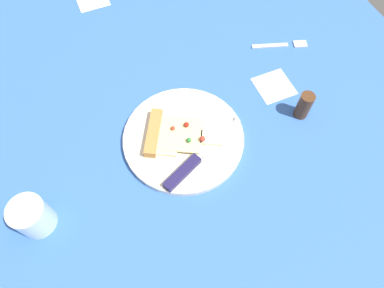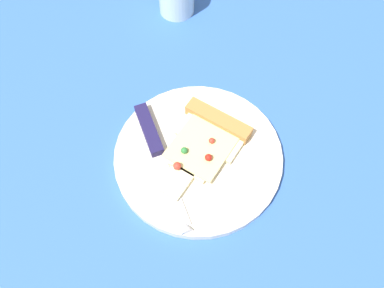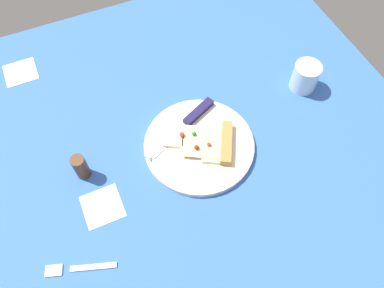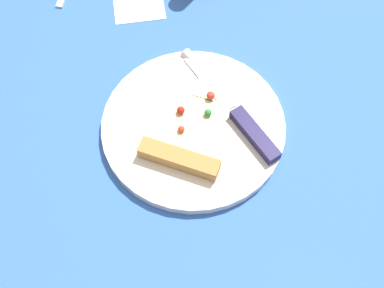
% 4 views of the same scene
% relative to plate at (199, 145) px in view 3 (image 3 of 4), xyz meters
% --- Properties ---
extents(ground_plane, '(1.28, 1.28, 0.03)m').
position_rel_plate_xyz_m(ground_plane, '(-0.03, 0.06, -0.02)').
color(ground_plane, '#3360B7').
rests_on(ground_plane, ground).
extents(plate, '(0.28, 0.28, 0.02)m').
position_rel_plate_xyz_m(plate, '(0.00, 0.00, 0.00)').
color(plate, silver).
rests_on(plate, ground_plane).
extents(pizza_slice, '(0.15, 0.19, 0.03)m').
position_rel_plate_xyz_m(pizza_slice, '(-0.01, -0.02, 0.02)').
color(pizza_slice, beige).
rests_on(pizza_slice, plate).
extents(knife, '(0.12, 0.23, 0.02)m').
position_rel_plate_xyz_m(knife, '(0.07, 0.00, 0.01)').
color(knife, silver).
rests_on(knife, plate).
extents(drinking_glass, '(0.07, 0.07, 0.08)m').
position_rel_plate_xyz_m(drinking_glass, '(0.07, -0.35, 0.03)').
color(drinking_glass, silver).
rests_on(drinking_glass, ground_plane).
extents(pepper_shaker, '(0.03, 0.03, 0.07)m').
position_rel_plate_xyz_m(pepper_shaker, '(0.04, 0.29, 0.03)').
color(pepper_shaker, '#4C2D19').
rests_on(pepper_shaker, ground_plane).
extents(fork, '(0.07, 0.15, 0.01)m').
position_rel_plate_xyz_m(fork, '(-0.17, 0.37, -0.00)').
color(fork, silver).
rests_on(fork, ground_plane).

